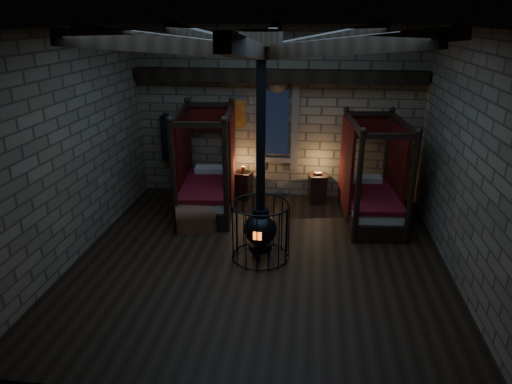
# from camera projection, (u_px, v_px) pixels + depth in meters

# --- Properties ---
(room) EXTENTS (7.02, 7.02, 4.29)m
(room) POSITION_uv_depth(u_px,v_px,m) (262.00, 57.00, 7.50)
(room) COLOR black
(room) RESTS_ON ground
(bed_left) EXTENTS (1.45, 2.42, 2.41)m
(bed_left) POSITION_uv_depth(u_px,v_px,m) (207.00, 186.00, 10.81)
(bed_left) COLOR black
(bed_left) RESTS_ON ground
(bed_right) EXTENTS (1.36, 2.31, 2.31)m
(bed_right) POSITION_uv_depth(u_px,v_px,m) (371.00, 197.00, 10.26)
(bed_right) COLOR black
(bed_right) RESTS_ON ground
(trunk_left) EXTENTS (0.95, 0.74, 0.62)m
(trunk_left) POSITION_uv_depth(u_px,v_px,m) (196.00, 218.00, 9.89)
(trunk_left) COLOR brown
(trunk_left) RESTS_ON ground
(trunk_right) EXTENTS (0.81, 0.65, 0.52)m
(trunk_right) POSITION_uv_depth(u_px,v_px,m) (379.00, 225.00, 9.67)
(trunk_right) COLOR brown
(trunk_right) RESTS_ON ground
(nightstand_left) EXTENTS (0.52, 0.51, 0.85)m
(nightstand_left) POSITION_uv_depth(u_px,v_px,m) (243.00, 185.00, 11.58)
(nightstand_left) COLOR black
(nightstand_left) RESTS_ON ground
(nightstand_right) EXTENTS (0.52, 0.50, 0.78)m
(nightstand_right) POSITION_uv_depth(u_px,v_px,m) (317.00, 188.00, 11.32)
(nightstand_right) COLOR black
(nightstand_right) RESTS_ON ground
(stove) EXTENTS (1.11, 1.11, 4.05)m
(stove) POSITION_uv_depth(u_px,v_px,m) (260.00, 227.00, 8.59)
(stove) COLOR black
(stove) RESTS_ON ground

